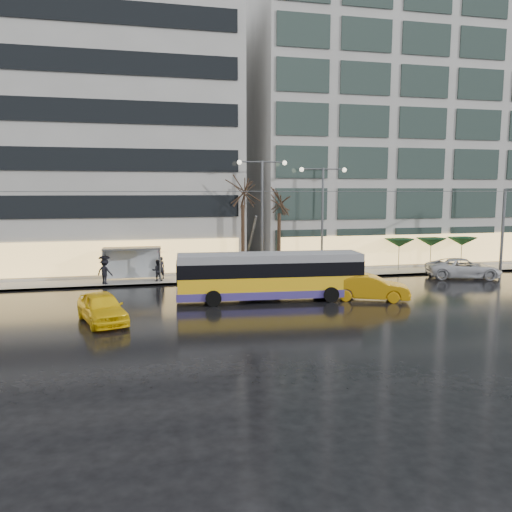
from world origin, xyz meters
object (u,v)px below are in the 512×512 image
object	(u,v)px
bus_shelter	(127,257)
street_lamp_near	(262,202)
trolleybus	(270,277)
taxi_a	(102,308)

from	to	relation	value
bus_shelter	street_lamp_near	bearing A→B (deg)	0.63
bus_shelter	street_lamp_near	world-z (taller)	street_lamp_near
trolleybus	street_lamp_near	distance (m)	9.50
bus_shelter	taxi_a	xyz separation A→B (m)	(-0.94, -11.44, -1.16)
bus_shelter	street_lamp_near	size ratio (longest dim) A/B	0.47
bus_shelter	taxi_a	size ratio (longest dim) A/B	0.89
taxi_a	street_lamp_near	bearing A→B (deg)	27.50
street_lamp_near	taxi_a	xyz separation A→B (m)	(-11.32, -11.56, -5.19)
bus_shelter	taxi_a	world-z (taller)	bus_shelter
street_lamp_near	bus_shelter	bearing A→B (deg)	-179.37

